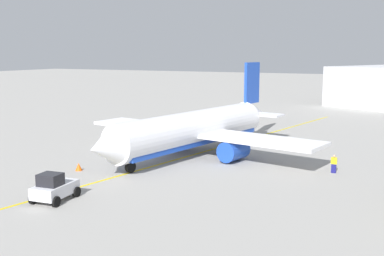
{
  "coord_description": "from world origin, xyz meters",
  "views": [
    {
      "loc": [
        45.23,
        22.19,
        11.12
      ],
      "look_at": [
        0.0,
        0.0,
        3.0
      ],
      "focal_mm": 44.33,
      "sensor_mm": 36.0,
      "label": 1
    }
  ],
  "objects": [
    {
      "name": "safety_cone_nose",
      "position": [
        10.77,
        -6.67,
        0.37
      ],
      "size": [
        0.66,
        0.66,
        0.74
      ],
      "primitive_type": "cone",
      "color": "#F2590F",
      "rests_on": "ground"
    },
    {
      "name": "ground_plane",
      "position": [
        0.0,
        0.0,
        0.0
      ],
      "size": [
        400.0,
        400.0,
        0.0
      ],
      "primitive_type": "plane",
      "color": "#9E9B96"
    },
    {
      "name": "taxi_line_marking",
      "position": [
        0.0,
        0.0,
        0.01
      ],
      "size": [
        76.13,
        15.35,
        0.01
      ],
      "primitive_type": "cube",
      "rotation": [
        0.0,
        0.0,
        -0.2
      ],
      "color": "yellow",
      "rests_on": "ground"
    },
    {
      "name": "pushback_tug",
      "position": [
        18.9,
        -2.3,
        1.01
      ],
      "size": [
        3.78,
        2.63,
        2.2
      ],
      "color": "silver",
      "rests_on": "ground"
    },
    {
      "name": "airplane",
      "position": [
        -0.46,
        0.09,
        2.72
      ],
      "size": [
        29.72,
        28.82,
        9.81
      ],
      "color": "white",
      "rests_on": "ground"
    },
    {
      "name": "refueling_worker",
      "position": [
        0.99,
        15.16,
        0.82
      ],
      "size": [
        0.38,
        0.53,
        1.71
      ],
      "color": "navy",
      "rests_on": "ground"
    }
  ]
}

